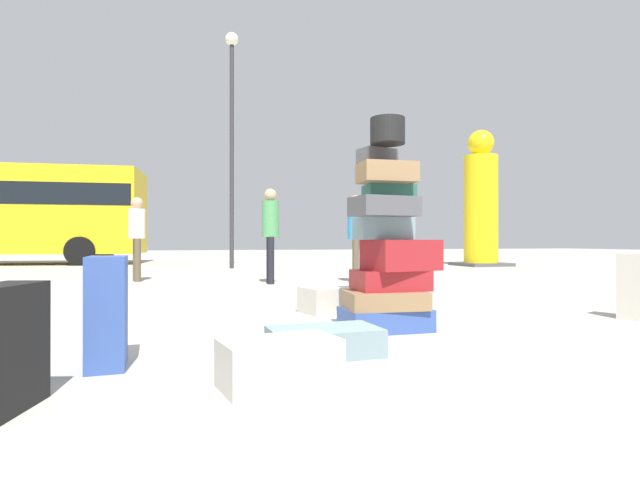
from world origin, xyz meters
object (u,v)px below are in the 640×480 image
suitcase_cream_white_trunk (638,287)px  suitcase_navy_foreground_near (107,311)px  person_bearded_onlooker (137,231)px  suitcase_tower (389,250)px  person_passerby_in_red (356,230)px  yellow_dummy_statue (481,205)px  suitcase_slate_upright_blue (324,342)px  person_tourist_with_camera (270,227)px  suitcase_cream_left_side (279,363)px  suitcase_cream_foreground_far (328,300)px  lamp_post (232,116)px  suitcase_tan_right_side (360,296)px  suitcase_black_behind_tower (2,348)px

suitcase_cream_white_trunk → suitcase_navy_foreground_near: size_ratio=0.96×
person_bearded_onlooker → suitcase_tower: bearing=11.6°
person_passerby_in_red → yellow_dummy_statue: 7.50m
suitcase_slate_upright_blue → person_bearded_onlooker: size_ratio=0.45×
suitcase_tower → person_tourist_with_camera: suitcase_tower is taller
suitcase_tower → person_passerby_in_red: (1.44, 4.54, 0.28)m
suitcase_cream_white_trunk → person_passerby_in_red: 4.91m
suitcase_cream_left_side → person_bearded_onlooker: (-1.19, 7.26, 0.82)m
person_passerby_in_red → suitcase_cream_foreground_far: bearing=-3.4°
suitcase_navy_foreground_near → suitcase_cream_left_side: (0.90, -0.68, -0.21)m
suitcase_cream_left_side → suitcase_cream_foreground_far: bearing=56.9°
suitcase_tower → yellow_dummy_statue: bearing=51.2°
person_bearded_onlooker → suitcase_cream_white_trunk: bearing=27.9°
suitcase_slate_upright_blue → lamp_post: size_ratio=0.11×
lamp_post → suitcase_tower: bearing=-88.8°
suitcase_cream_white_trunk → suitcase_navy_foreground_near: (-4.60, -0.42, 0.01)m
lamp_post → yellow_dummy_statue: bearing=-5.7°
suitcase_slate_upright_blue → suitcase_cream_left_side: (-0.42, -0.58, 0.03)m
suitcase_tower → suitcase_navy_foreground_near: size_ratio=2.72×
suitcase_cream_foreground_far → person_passerby_in_red: 3.92m
suitcase_tan_right_side → yellow_dummy_statue: yellow_dummy_statue is taller
suitcase_slate_upright_blue → suitcase_navy_foreground_near: bearing=173.6°
person_tourist_with_camera → yellow_dummy_statue: yellow_dummy_statue is taller
suitcase_slate_upright_blue → person_tourist_with_camera: 5.58m
person_bearded_onlooker → suitcase_cream_foreground_far: bearing=13.9°
suitcase_navy_foreground_near → lamp_post: lamp_post is taller
suitcase_cream_foreground_far → suitcase_navy_foreground_near: suitcase_navy_foreground_near is taller
person_bearded_onlooker → lamp_post: size_ratio=0.24×
suitcase_cream_left_side → person_bearded_onlooker: bearing=89.4°
suitcase_tower → suitcase_cream_left_side: size_ratio=3.03×
suitcase_tower → person_bearded_onlooker: suitcase_tower is taller
suitcase_navy_foreground_near → person_passerby_in_red: (3.56, 5.17, 0.62)m
suitcase_tan_right_side → lamp_post: size_ratio=0.10×
yellow_dummy_statue → lamp_post: bearing=174.3°
suitcase_navy_foreground_near → person_tourist_with_camera: (2.01, 5.36, 0.68)m
suitcase_slate_upright_blue → person_tourist_with_camera: bearing=80.6°
lamp_post → suitcase_slate_upright_blue: bearing=-93.2°
suitcase_navy_foreground_near → yellow_dummy_statue: yellow_dummy_statue is taller
suitcase_black_behind_tower → suitcase_cream_foreground_far: bearing=62.0°
suitcase_tan_right_side → lamp_post: 9.26m
suitcase_tower → suitcase_cream_foreground_far: bearing=100.4°
suitcase_cream_white_trunk → person_passerby_in_red: (-1.04, 4.76, 0.64)m
suitcase_tan_right_side → suitcase_cream_left_side: suitcase_cream_left_side is taller
suitcase_black_behind_tower → yellow_dummy_statue: yellow_dummy_statue is taller
suitcase_cream_white_trunk → yellow_dummy_statue: (4.84, 9.34, 1.55)m
yellow_dummy_statue → suitcase_cream_foreground_far: bearing=-133.1°
suitcase_tan_right_side → suitcase_black_behind_tower: bearing=-110.6°
suitcase_black_behind_tower → person_tourist_with_camera: (2.35, 6.06, 0.73)m
person_passerby_in_red → suitcase_black_behind_tower: bearing=-11.6°
suitcase_tan_right_side → suitcase_cream_white_trunk: (2.11, -1.83, 0.22)m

